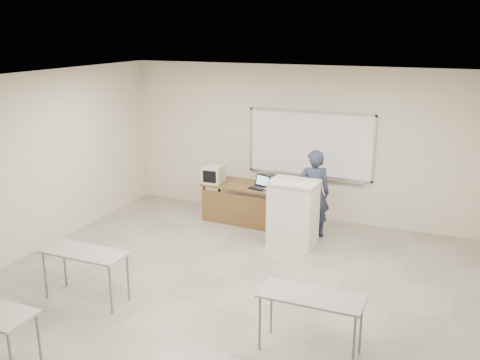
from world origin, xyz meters
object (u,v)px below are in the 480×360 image
at_px(whiteboard, 310,145).
at_px(presenter, 314,194).
at_px(podium, 293,213).
at_px(crt_monitor, 214,174).
at_px(keyboard, 304,180).
at_px(laptop, 259,185).
at_px(instructor_desk, 240,195).
at_px(mouse, 265,189).

relative_size(whiteboard, presenter, 1.53).
height_order(podium, crt_monitor, podium).
bearing_deg(keyboard, laptop, 132.97).
bearing_deg(crt_monitor, laptop, -1.28).
xyz_separation_m(laptop, keyboard, (1.04, -0.59, 0.37)).
height_order(laptop, presenter, presenter).
bearing_deg(keyboard, presenter, 65.41).
distance_m(podium, keyboard, 0.62).
bearing_deg(whiteboard, crt_monitor, -154.99).
bearing_deg(instructor_desk, whiteboard, 37.56).
bearing_deg(presenter, mouse, -26.23).
height_order(crt_monitor, mouse, crt_monitor).
bearing_deg(podium, presenter, 71.23).
relative_size(crt_monitor, mouse, 4.75).
distance_m(laptop, mouse, 0.17).
bearing_deg(laptop, crt_monitor, -163.02).
relative_size(podium, crt_monitor, 2.81).
bearing_deg(keyboard, instructor_desk, 139.82).
xyz_separation_m(whiteboard, mouse, (-0.60, -0.87, -0.71)).
height_order(laptop, keyboard, keyboard).
bearing_deg(keyboard, podium, -169.23).
bearing_deg(mouse, laptop, 144.66).
height_order(whiteboard, crt_monitor, whiteboard).
bearing_deg(mouse, keyboard, -39.29).
distance_m(crt_monitor, keyboard, 2.09).
distance_m(laptop, keyboard, 1.25).
distance_m(instructor_desk, mouse, 0.60).
xyz_separation_m(podium, crt_monitor, (-1.84, 0.68, 0.33)).
xyz_separation_m(instructor_desk, crt_monitor, (-0.55, -0.01, 0.36)).
xyz_separation_m(mouse, presenter, (0.95, -0.06, 0.04)).
relative_size(keyboard, presenter, 0.29).
height_order(podium, keyboard, keyboard).
bearing_deg(instructor_desk, crt_monitor, -175.29).
height_order(instructor_desk, laptop, laptop).
height_order(instructor_desk, presenter, presenter).
distance_m(whiteboard, mouse, 1.27).
distance_m(whiteboard, podium, 1.73).
bearing_deg(instructor_desk, presenter, -2.34).
relative_size(instructor_desk, mouse, 16.99).
distance_m(instructor_desk, keyboard, 1.68).
distance_m(instructor_desk, crt_monitor, 0.66).
bearing_deg(instructor_desk, podium, -24.67).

